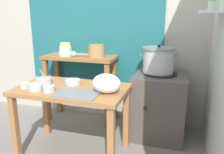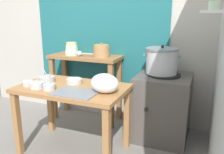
{
  "view_description": "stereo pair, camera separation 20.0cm",
  "coord_description": "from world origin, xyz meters",
  "px_view_note": "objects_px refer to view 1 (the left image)",
  "views": [
    {
      "loc": [
        1.04,
        -1.96,
        1.43
      ],
      "look_at": [
        0.38,
        0.22,
        0.82
      ],
      "focal_mm": 37.71,
      "sensor_mm": 36.0,
      "label": 1
    },
    {
      "loc": [
        1.23,
        -1.89,
        1.43
      ],
      "look_at": [
        0.38,
        0.22,
        0.82
      ],
      "focal_mm": 37.71,
      "sensor_mm": 36.0,
      "label": 2
    }
  ],
  "objects_px": {
    "serving_tray": "(77,94)",
    "prep_bowl_2": "(73,82)",
    "prep_bowl_0": "(36,87)",
    "bowl_stack_enamel": "(66,50)",
    "prep_bowl_4": "(49,88)",
    "plastic_bag": "(106,83)",
    "stove_block": "(159,105)",
    "ladle": "(75,54)",
    "back_shelf_table": "(80,72)",
    "prep_bowl_1": "(44,80)",
    "steamer_pot": "(158,60)",
    "prep_bowl_5": "(25,85)",
    "prep_table": "(72,98)",
    "prep_bowl_3": "(107,83)",
    "clay_pot": "(97,51)"
  },
  "relations": [
    {
      "from": "serving_tray",
      "to": "plastic_bag",
      "type": "xyz_separation_m",
      "value": [
        0.25,
        0.12,
        0.09
      ]
    },
    {
      "from": "prep_table",
      "to": "ladle",
      "type": "height_order",
      "value": "ladle"
    },
    {
      "from": "bowl_stack_enamel",
      "to": "prep_bowl_0",
      "type": "xyz_separation_m",
      "value": [
        0.15,
        -0.91,
        -0.22
      ]
    },
    {
      "from": "ladle",
      "to": "prep_bowl_1",
      "type": "height_order",
      "value": "ladle"
    },
    {
      "from": "clay_pot",
      "to": "serving_tray",
      "type": "height_order",
      "value": "clay_pot"
    },
    {
      "from": "bowl_stack_enamel",
      "to": "prep_bowl_0",
      "type": "distance_m",
      "value": 0.95
    },
    {
      "from": "bowl_stack_enamel",
      "to": "serving_tray",
      "type": "relative_size",
      "value": 0.45
    },
    {
      "from": "serving_tray",
      "to": "prep_bowl_0",
      "type": "distance_m",
      "value": 0.43
    },
    {
      "from": "prep_bowl_0",
      "to": "prep_bowl_2",
      "type": "relative_size",
      "value": 0.85
    },
    {
      "from": "prep_bowl_1",
      "to": "prep_bowl_4",
      "type": "xyz_separation_m",
      "value": [
        0.19,
        -0.22,
        -0.0
      ]
    },
    {
      "from": "serving_tray",
      "to": "prep_bowl_0",
      "type": "xyz_separation_m",
      "value": [
        -0.43,
        -0.01,
        0.03
      ]
    },
    {
      "from": "steamer_pot",
      "to": "plastic_bag",
      "type": "relative_size",
      "value": 1.55
    },
    {
      "from": "serving_tray",
      "to": "plastic_bag",
      "type": "relative_size",
      "value": 1.48
    },
    {
      "from": "stove_block",
      "to": "prep_bowl_1",
      "type": "distance_m",
      "value": 1.35
    },
    {
      "from": "stove_block",
      "to": "serving_tray",
      "type": "relative_size",
      "value": 1.95
    },
    {
      "from": "prep_bowl_1",
      "to": "prep_bowl_5",
      "type": "relative_size",
      "value": 1.67
    },
    {
      "from": "prep_table",
      "to": "bowl_stack_enamel",
      "type": "xyz_separation_m",
      "value": [
        -0.44,
        0.74,
        0.37
      ]
    },
    {
      "from": "serving_tray",
      "to": "prep_bowl_2",
      "type": "distance_m",
      "value": 0.33
    },
    {
      "from": "prep_table",
      "to": "clay_pot",
      "type": "relative_size",
      "value": 5.21
    },
    {
      "from": "stove_block",
      "to": "prep_bowl_1",
      "type": "height_order",
      "value": "prep_bowl_1"
    },
    {
      "from": "prep_bowl_0",
      "to": "prep_bowl_3",
      "type": "xyz_separation_m",
      "value": [
        0.61,
        0.35,
        -0.0
      ]
    },
    {
      "from": "plastic_bag",
      "to": "prep_bowl_1",
      "type": "bearing_deg",
      "value": 172.41
    },
    {
      "from": "serving_tray",
      "to": "plastic_bag",
      "type": "height_order",
      "value": "plastic_bag"
    },
    {
      "from": "clay_pot",
      "to": "bowl_stack_enamel",
      "type": "height_order",
      "value": "clay_pot"
    },
    {
      "from": "prep_bowl_2",
      "to": "prep_bowl_5",
      "type": "relative_size",
      "value": 1.66
    },
    {
      "from": "prep_bowl_4",
      "to": "plastic_bag",
      "type": "bearing_deg",
      "value": 13.14
    },
    {
      "from": "prep_table",
      "to": "prep_bowl_5",
      "type": "xyz_separation_m",
      "value": [
        -0.43,
        -0.15,
        0.14
      ]
    },
    {
      "from": "bowl_stack_enamel",
      "to": "prep_bowl_1",
      "type": "relative_size",
      "value": 1.08
    },
    {
      "from": "back_shelf_table",
      "to": "prep_bowl_0",
      "type": "relative_size",
      "value": 6.79
    },
    {
      "from": "prep_bowl_3",
      "to": "prep_bowl_4",
      "type": "xyz_separation_m",
      "value": [
        -0.47,
        -0.36,
        0.0
      ]
    },
    {
      "from": "ladle",
      "to": "plastic_bag",
      "type": "relative_size",
      "value": 0.93
    },
    {
      "from": "prep_bowl_2",
      "to": "prep_bowl_5",
      "type": "bearing_deg",
      "value": -146.61
    },
    {
      "from": "serving_tray",
      "to": "prep_bowl_5",
      "type": "relative_size",
      "value": 3.99
    },
    {
      "from": "ladle",
      "to": "back_shelf_table",
      "type": "bearing_deg",
      "value": 65.16
    },
    {
      "from": "prep_bowl_4",
      "to": "steamer_pot",
      "type": "bearing_deg",
      "value": 41.98
    },
    {
      "from": "back_shelf_table",
      "to": "bowl_stack_enamel",
      "type": "distance_m",
      "value": 0.35
    },
    {
      "from": "stove_block",
      "to": "prep_bowl_2",
      "type": "bearing_deg",
      "value": -148.41
    },
    {
      "from": "ladle",
      "to": "prep_bowl_4",
      "type": "distance_m",
      "value": 0.9
    },
    {
      "from": "bowl_stack_enamel",
      "to": "serving_tray",
      "type": "bearing_deg",
      "value": -57.31
    },
    {
      "from": "serving_tray",
      "to": "prep_bowl_2",
      "type": "relative_size",
      "value": 2.41
    },
    {
      "from": "prep_table",
      "to": "serving_tray",
      "type": "height_order",
      "value": "serving_tray"
    },
    {
      "from": "plastic_bag",
      "to": "bowl_stack_enamel",
      "type": "bearing_deg",
      "value": 136.35
    },
    {
      "from": "prep_table",
      "to": "prep_bowl_0",
      "type": "bearing_deg",
      "value": -149.11
    },
    {
      "from": "prep_bowl_0",
      "to": "prep_bowl_1",
      "type": "xyz_separation_m",
      "value": [
        -0.05,
        0.22,
        -0.0
      ]
    },
    {
      "from": "steamer_pot",
      "to": "prep_bowl_1",
      "type": "distance_m",
      "value": 1.28
    },
    {
      "from": "steamer_pot",
      "to": "prep_bowl_5",
      "type": "xyz_separation_m",
      "value": [
        -1.2,
        -0.8,
        -0.18
      ]
    },
    {
      "from": "prep_bowl_4",
      "to": "prep_bowl_3",
      "type": "bearing_deg",
      "value": 37.48
    },
    {
      "from": "stove_block",
      "to": "ladle",
      "type": "xyz_separation_m",
      "value": [
        -1.1,
        0.06,
        0.55
      ]
    },
    {
      "from": "stove_block",
      "to": "clay_pot",
      "type": "xyz_separation_m",
      "value": [
        -0.83,
        0.13,
        0.59
      ]
    },
    {
      "from": "steamer_pot",
      "to": "bowl_stack_enamel",
      "type": "bearing_deg",
      "value": 176.05
    }
  ]
}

